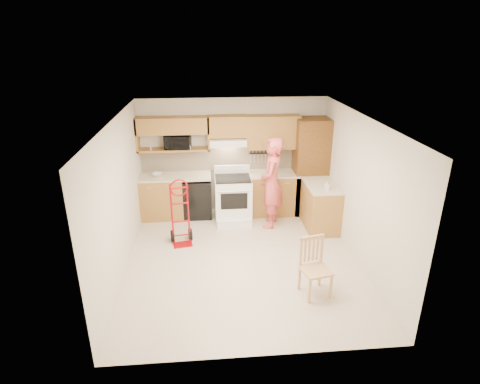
{
  "coord_description": "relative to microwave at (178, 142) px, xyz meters",
  "views": [
    {
      "loc": [
        -0.57,
        -6.01,
        3.73
      ],
      "look_at": [
        0.0,
        0.5,
        1.1
      ],
      "focal_mm": 29.57,
      "sensor_mm": 36.0,
      "label": 1
    }
  ],
  "objects": [
    {
      "name": "pantry_tall",
      "position": [
        2.81,
        -0.14,
        -0.59
      ],
      "size": [
        0.7,
        0.6,
        2.1
      ],
      "primitive_type": "cube",
      "color": "brown",
      "rests_on": "ground"
    },
    {
      "name": "range",
      "position": [
        1.12,
        -0.45,
        -1.08
      ],
      "size": [
        0.76,
        1.0,
        1.12
      ],
      "primitive_type": null,
      "color": "white",
      "rests_on": "ground"
    },
    {
      "name": "wall_back",
      "position": [
        1.16,
        0.17,
        -0.39
      ],
      "size": [
        4.0,
        0.02,
        2.5
      ],
      "primitive_type": "cube",
      "color": "beige",
      "rests_on": "ground"
    },
    {
      "name": "hand_truck",
      "position": [
        0.07,
        -1.36,
        -1.05
      ],
      "size": [
        0.52,
        0.49,
        1.17
      ],
      "primitive_type": null,
      "rotation": [
        0.0,
        0.0,
        0.16
      ],
      "color": "#9C070C",
      "rests_on": "ground"
    },
    {
      "name": "dining_chair",
      "position": [
        2.17,
        -3.14,
        -1.18
      ],
      "size": [
        0.49,
        0.52,
        0.91
      ],
      "primitive_type": null,
      "rotation": [
        0.0,
        0.0,
        0.21
      ],
      "color": "tan",
      "rests_on": "ground"
    },
    {
      "name": "soap_bottle",
      "position": [
        2.86,
        -1.22,
        -0.61
      ],
      "size": [
        0.09,
        0.1,
        0.19
      ],
      "primitive_type": "imported",
      "rotation": [
        0.0,
        0.0,
        -0.14
      ],
      "color": "white",
      "rests_on": "countertop_return"
    },
    {
      "name": "ceiling",
      "position": [
        1.16,
        -2.08,
        0.87
      ],
      "size": [
        4.0,
        4.5,
        0.02
      ],
      "primitive_type": "cube",
      "color": "white",
      "rests_on": "ground"
    },
    {
      "name": "person",
      "position": [
        1.87,
        -0.76,
        -0.7
      ],
      "size": [
        0.62,
        0.78,
        1.87
      ],
      "primitive_type": "imported",
      "rotation": [
        0.0,
        0.0,
        -1.85
      ],
      "color": "#D44C4C",
      "rests_on": "ground"
    },
    {
      "name": "bowl",
      "position": [
        -0.45,
        -0.14,
        -0.67
      ],
      "size": [
        0.26,
        0.26,
        0.06
      ],
      "primitive_type": "imported",
      "rotation": [
        0.0,
        0.0,
        -0.1
      ],
      "color": "white",
      "rests_on": "countertop_left"
    },
    {
      "name": "floor",
      "position": [
        1.16,
        -2.08,
        -1.65
      ],
      "size": [
        4.0,
        4.5,
        0.02
      ],
      "primitive_type": "cube",
      "color": "beige",
      "rests_on": "ground"
    },
    {
      "name": "range_hood",
      "position": [
        1.04,
        -0.06,
        -0.01
      ],
      "size": [
        0.76,
        0.46,
        0.14
      ],
      "primitive_type": "cube",
      "color": "white",
      "rests_on": "wall_back"
    },
    {
      "name": "knife_strip",
      "position": [
        1.71,
        0.12,
        -0.4
      ],
      "size": [
        0.4,
        0.05,
        0.29
      ],
      "primitive_type": null,
      "color": "black",
      "rests_on": "backsplash"
    },
    {
      "name": "upper_cab_center",
      "position": [
        1.04,
        0.0,
        0.3
      ],
      "size": [
        0.76,
        0.33,
        0.44
      ],
      "primitive_type": "cube",
      "color": "#B17A35",
      "rests_on": "wall_back"
    },
    {
      "name": "countertop_return",
      "position": [
        2.86,
        -0.94,
        -0.72
      ],
      "size": [
        0.63,
        1.0,
        0.04
      ],
      "primitive_type": "cube",
      "color": "beige",
      "rests_on": "cab_return_right"
    },
    {
      "name": "wall_right",
      "position": [
        3.17,
        -2.08,
        -0.39
      ],
      "size": [
        0.02,
        4.5,
        2.5
      ],
      "primitive_type": "cube",
      "color": "beige",
      "rests_on": "ground"
    },
    {
      "name": "wall_left",
      "position": [
        -0.85,
        -2.08,
        -0.39
      ],
      "size": [
        0.02,
        4.5,
        2.5
      ],
      "primitive_type": "cube",
      "color": "beige",
      "rests_on": "ground"
    },
    {
      "name": "lower_cab_right",
      "position": [
        1.99,
        -0.14,
        -1.19
      ],
      "size": [
        1.14,
        0.6,
        0.9
      ],
      "primitive_type": "cube",
      "color": "#B17A35",
      "rests_on": "ground"
    },
    {
      "name": "countertop_left",
      "position": [
        -0.09,
        -0.13,
        -0.72
      ],
      "size": [
        1.5,
        0.63,
        0.04
      ],
      "primitive_type": "cube",
      "color": "beige",
      "rests_on": "lower_cab_left"
    },
    {
      "name": "upper_cab_left",
      "position": [
        -0.09,
        0.0,
        0.34
      ],
      "size": [
        1.5,
        0.33,
        0.34
      ],
      "primitive_type": "cube",
      "color": "#B17A35",
      "rests_on": "wall_back"
    },
    {
      "name": "microwave",
      "position": [
        0.0,
        0.0,
        0.0
      ],
      "size": [
        0.56,
        0.4,
        0.3
      ],
      "primitive_type": "imported",
      "rotation": [
        0.0,
        0.0,
        -0.08
      ],
      "color": "black",
      "rests_on": "upper_shelf_mw"
    },
    {
      "name": "backsplash",
      "position": [
        1.16,
        0.15,
        -0.44
      ],
      "size": [
        3.92,
        0.03,
        0.55
      ],
      "primitive_type": "cube",
      "color": "beige",
      "rests_on": "wall_back"
    },
    {
      "name": "upper_shelf_mw",
      "position": [
        -0.09,
        0.0,
        -0.17
      ],
      "size": [
        1.5,
        0.33,
        0.04
      ],
      "primitive_type": "cube",
      "color": "#B17A35",
      "rests_on": "wall_back"
    },
    {
      "name": "dishwasher",
      "position": [
        0.36,
        -0.14,
        -1.21
      ],
      "size": [
        0.6,
        0.6,
        0.85
      ],
      "primitive_type": "cube",
      "color": "black",
      "rests_on": "ground"
    },
    {
      "name": "countertop_right",
      "position": [
        1.99,
        -0.13,
        -0.72
      ],
      "size": [
        1.14,
        0.63,
        0.04
      ],
      "primitive_type": "cube",
      "color": "beige",
      "rests_on": "lower_cab_right"
    },
    {
      "name": "cab_return_right",
      "position": [
        2.86,
        -0.94,
        -1.19
      ],
      "size": [
        0.6,
        1.0,
        0.9
      ],
      "primitive_type": "cube",
      "color": "#B17A35",
      "rests_on": "ground"
    },
    {
      "name": "lower_cab_left",
      "position": [
        -0.39,
        -0.14,
        -1.19
      ],
      "size": [
        0.9,
        0.6,
        0.9
      ],
      "primitive_type": "cube",
      "color": "#B17A35",
      "rests_on": "ground"
    },
    {
      "name": "wall_front",
      "position": [
        1.16,
        -4.34,
        -0.39
      ],
      "size": [
        4.0,
        0.02,
        2.5
      ],
      "primitive_type": "cube",
      "color": "beige",
      "rests_on": "ground"
    },
    {
      "name": "upper_cab_right",
      "position": [
        1.99,
        0.0,
        0.16
      ],
      "size": [
        1.14,
        0.33,
        0.7
      ],
      "primitive_type": "cube",
      "color": "#B17A35",
      "rests_on": "wall_back"
    }
  ]
}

